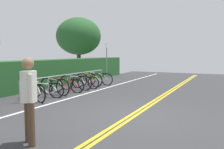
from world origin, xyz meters
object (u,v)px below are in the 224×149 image
bicycle_2 (55,86)px  tree_mid (79,36)px  bicycle_4 (76,83)px  bike_rack (71,78)px  bicycle_7 (99,79)px  pedestrian (29,95)px  bicycle_1 (45,90)px  sign_post_far (107,59)px  bicycle_3 (67,86)px  bicycle_5 (85,82)px  bicycle_0 (33,92)px  bicycle_6 (89,80)px

bicycle_2 → tree_mid: size_ratio=0.38×
bicycle_2 → bicycle_4: bicycle_2 is taller
bike_rack → bicycle_2: (-1.11, 0.06, -0.27)m
bicycle_7 → pedestrian: pedestrian is taller
bicycle_1 → sign_post_far: 6.23m
bike_rack → bicycle_1: (-1.82, -0.05, -0.31)m
bicycle_3 → pedestrian: (-5.52, -3.21, 0.69)m
bicycle_2 → bike_rack: bearing=-2.9°
pedestrian → sign_post_far: sign_post_far is taller
bicycle_4 → tree_mid: size_ratio=0.38×
pedestrian → bike_rack: bearing=28.9°
bicycle_5 → bicycle_3: bearing=177.8°
bicycle_7 → sign_post_far: 2.00m
pedestrian → bicycle_2: bearing=34.7°
bike_rack → bicycle_4: bearing=1.6°
bicycle_3 → bicycle_7: bicycle_7 is taller
bicycle_1 → bicycle_5: (2.97, -0.06, 0.00)m
bike_rack → bicycle_3: bearing=-172.3°
bicycle_3 → bicycle_7: 3.05m
bicycle_0 → bicycle_2: bicycle_2 is taller
bicycle_0 → bicycle_6: bearing=2.4°
bicycle_1 → bicycle_3: size_ratio=0.98×
bicycle_3 → bicycle_6: size_ratio=0.93×
bicycle_2 → bicycle_1: bearing=-171.4°
bicycle_2 → bicycle_6: size_ratio=0.99×
bicycle_5 → tree_mid: tree_mid is taller
bicycle_7 → pedestrian: bearing=-159.5°
bike_rack → bicycle_0: bearing=-178.3°
bicycle_0 → bicycle_2: 1.43m
tree_mid → sign_post_far: bearing=-121.2°
bicycle_5 → sign_post_far: sign_post_far is taller
pedestrian → bicycle_5: bearing=24.1°
pedestrian → tree_mid: tree_mid is taller
bike_rack → bicycle_2: bike_rack is taller
bike_rack → bicycle_6: 1.89m
bicycle_0 → bicycle_4: bearing=1.7°
bicycle_3 → sign_post_far: size_ratio=0.66×
bike_rack → pedestrian: (-5.90, -3.26, 0.38)m
bicycle_0 → sign_post_far: (6.83, 0.34, 1.11)m
bicycle_3 → bicycle_1: bearing=-180.0°
bike_rack → bicycle_1: bearing=-178.4°
bicycle_1 → sign_post_far: size_ratio=0.65×
bike_rack → bicycle_3: size_ratio=3.88×
bike_rack → pedestrian: pedestrian is taller
bike_rack → bicycle_4: bike_rack is taller
bicycle_2 → sign_post_far: bearing=2.3°
bicycle_2 → bicycle_3: bearing=-8.2°
bicycle_1 → bicycle_7: 4.49m
bicycle_0 → sign_post_far: bearing=2.9°
bicycle_5 → bicycle_4: bearing=170.6°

